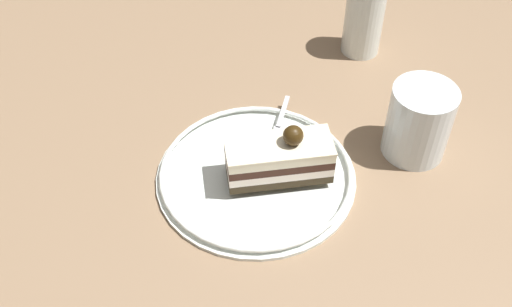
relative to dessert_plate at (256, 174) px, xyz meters
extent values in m
plane|color=#886B50|center=(0.02, -0.03, -0.01)|extent=(2.40, 2.40, 0.00)
cylinder|color=white|center=(0.00, 0.00, 0.00)|extent=(0.25, 0.25, 0.01)
torus|color=white|center=(0.00, 0.00, 0.00)|extent=(0.24, 0.24, 0.01)
cube|color=#322513|center=(-0.02, -0.02, 0.01)|extent=(0.11, 0.14, 0.01)
cube|color=#F1DECB|center=(-0.02, -0.02, 0.02)|extent=(0.11, 0.14, 0.01)
cube|color=#371C12|center=(-0.02, -0.02, 0.04)|extent=(0.11, 0.14, 0.01)
cube|color=beige|center=(-0.02, -0.02, 0.05)|extent=(0.11, 0.14, 0.01)
cube|color=beige|center=(-0.02, -0.02, 0.06)|extent=(0.11, 0.14, 0.00)
sphere|color=#35240D|center=(-0.03, -0.03, 0.07)|extent=(0.02, 0.02, 0.02)
cube|color=silver|center=(0.06, -0.09, 0.01)|extent=(0.05, 0.05, 0.00)
cube|color=silver|center=(0.04, -0.06, 0.01)|extent=(0.02, 0.02, 0.00)
cube|color=silver|center=(0.03, -0.04, 0.01)|extent=(0.02, 0.02, 0.00)
cube|color=silver|center=(0.02, -0.04, 0.01)|extent=(0.02, 0.02, 0.00)
cube|color=silver|center=(0.02, -0.04, 0.01)|extent=(0.02, 0.02, 0.00)
cube|color=silver|center=(0.02, -0.05, 0.01)|extent=(0.02, 0.02, 0.00)
cylinder|color=silver|center=(-0.08, -0.19, 0.04)|extent=(0.08, 0.08, 0.10)
cylinder|color=#B7232D|center=(-0.08, -0.19, 0.01)|extent=(0.07, 0.07, 0.04)
cylinder|color=white|center=(0.12, -0.29, 0.05)|extent=(0.06, 0.06, 0.11)
cylinder|color=beige|center=(0.12, -0.29, 0.02)|extent=(0.05, 0.05, 0.05)
camera|label=1|loc=(-0.41, 0.30, 0.57)|focal=42.91mm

